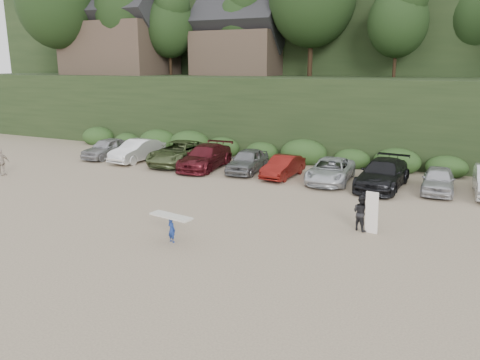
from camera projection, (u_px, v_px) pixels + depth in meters
The scene contains 6 objects.
ground at pixel (252, 228), 20.64m from camera, with size 120.00×120.00×0.00m, color tan.
hillside_backdrop at pixel (388, 23), 49.51m from camera, with size 90.00×41.50×28.00m.
parked_cars at pixel (350, 170), 28.31m from camera, with size 40.04×6.58×1.65m.
distant_walker at pixel (1, 162), 30.23m from camera, with size 1.01×0.42×1.73m, color #B9AB9C.
child_surfer at pixel (171, 224), 18.84m from camera, with size 1.96×0.81×1.14m.
adult_surfer at pixel (362, 213), 20.16m from camera, with size 1.25×0.88×1.87m.
Camera 1 is at (7.94, -17.84, 7.03)m, focal length 35.00 mm.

